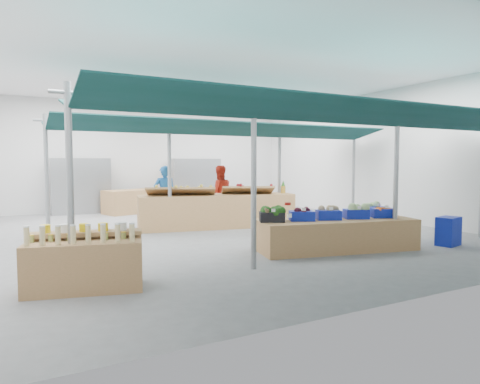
% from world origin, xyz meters
% --- Properties ---
extents(floor, '(13.00, 13.00, 0.00)m').
position_xyz_m(floor, '(0.00, 0.00, 0.00)').
color(floor, slate).
rests_on(floor, ground).
extents(hall, '(13.00, 13.00, 13.00)m').
position_xyz_m(hall, '(0.00, 1.44, 2.65)').
color(hall, silver).
rests_on(hall, ground).
extents(pole_grid, '(10.00, 4.60, 3.00)m').
position_xyz_m(pole_grid, '(0.75, -1.75, 1.81)').
color(pole_grid, gray).
rests_on(pole_grid, floor).
extents(awnings, '(9.50, 7.08, 0.30)m').
position_xyz_m(awnings, '(0.75, -1.75, 2.78)').
color(awnings, '#0B302E').
rests_on(awnings, pole_grid).
extents(back_shelving_left, '(2.00, 0.50, 2.00)m').
position_xyz_m(back_shelving_left, '(-2.50, 6.00, 1.00)').
color(back_shelving_left, '#B23F33').
rests_on(back_shelving_left, floor).
extents(back_shelving_right, '(2.00, 0.50, 2.00)m').
position_xyz_m(back_shelving_right, '(2.00, 6.00, 1.00)').
color(back_shelving_right, '#B23F33').
rests_on(back_shelving_right, floor).
extents(bottle_shelf, '(1.78, 1.36, 1.01)m').
position_xyz_m(bottle_shelf, '(-3.80, -3.87, 0.41)').
color(bottle_shelf, olive).
rests_on(bottle_shelf, floor).
extents(veg_counter, '(3.57, 1.85, 0.66)m').
position_xyz_m(veg_counter, '(1.39, -3.41, 0.33)').
color(veg_counter, olive).
rests_on(veg_counter, floor).
extents(fruit_counter, '(4.57, 1.92, 0.95)m').
position_xyz_m(fruit_counter, '(0.48, 0.68, 0.48)').
color(fruit_counter, olive).
rests_on(fruit_counter, floor).
extents(far_counter, '(4.87, 2.36, 0.86)m').
position_xyz_m(far_counter, '(0.51, 5.70, 0.43)').
color(far_counter, olive).
rests_on(far_counter, floor).
extents(crate_stack, '(0.61, 0.49, 0.65)m').
position_xyz_m(crate_stack, '(3.95, -4.24, 0.32)').
color(crate_stack, '#0E20A1').
rests_on(crate_stack, floor).
extents(vendor_left, '(0.72, 0.55, 1.78)m').
position_xyz_m(vendor_left, '(-0.72, 1.78, 0.89)').
color(vendor_left, '#18569E').
rests_on(vendor_left, floor).
extents(vendor_right, '(0.98, 0.83, 1.78)m').
position_xyz_m(vendor_right, '(1.08, 1.78, 0.89)').
color(vendor_right, '#AB2415').
rests_on(vendor_right, floor).
extents(crate_broccoli, '(0.60, 0.53, 0.35)m').
position_xyz_m(crate_broccoli, '(-0.04, -3.09, 0.82)').
color(crate_broccoli, black).
rests_on(crate_broccoli, veg_counter).
extents(crate_beets, '(0.60, 0.53, 0.29)m').
position_xyz_m(crate_beets, '(0.60, -3.23, 0.80)').
color(crate_beets, '#0E20A1').
rests_on(crate_beets, veg_counter).
extents(crate_celeriac, '(0.60, 0.53, 0.31)m').
position_xyz_m(crate_celeriac, '(1.20, -3.37, 0.81)').
color(crate_celeriac, '#0E20A1').
rests_on(crate_celeriac, veg_counter).
extents(crate_cabbage, '(0.60, 0.53, 0.35)m').
position_xyz_m(crate_cabbage, '(1.85, -3.51, 0.82)').
color(crate_cabbage, '#0E20A1').
rests_on(crate_cabbage, veg_counter).
extents(crate_carrots, '(0.60, 0.53, 0.29)m').
position_xyz_m(crate_carrots, '(2.49, -3.66, 0.77)').
color(crate_carrots, '#0E20A1').
rests_on(crate_carrots, veg_counter).
extents(sparrow, '(0.12, 0.09, 0.11)m').
position_xyz_m(sparrow, '(-0.22, -3.17, 0.91)').
color(sparrow, brown).
rests_on(sparrow, crate_broccoli).
extents(pole_ribbon, '(0.12, 0.12, 0.28)m').
position_xyz_m(pole_ribbon, '(-0.15, -3.82, 1.08)').
color(pole_ribbon, '#B0130B').
rests_on(pole_ribbon, pole_grid).
extents(apple_heap_yellow, '(2.02, 1.38, 0.27)m').
position_xyz_m(apple_heap_yellow, '(-0.58, 0.78, 1.12)').
color(apple_heap_yellow, '#997247').
rests_on(apple_heap_yellow, fruit_counter).
extents(apple_heap_red, '(1.65, 1.23, 0.27)m').
position_xyz_m(apple_heap_red, '(1.34, 0.40, 1.12)').
color(apple_heap_red, '#997247').
rests_on(apple_heap_red, fruit_counter).
extents(pineapple, '(0.14, 0.14, 0.39)m').
position_xyz_m(pineapple, '(2.43, 0.18, 1.13)').
color(pineapple, '#8C6019').
rests_on(pineapple, fruit_counter).
extents(crate_extra, '(0.50, 0.40, 0.32)m').
position_xyz_m(crate_extra, '(2.59, -3.24, 0.81)').
color(crate_extra, '#0E20A1').
rests_on(crate_extra, veg_counter).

